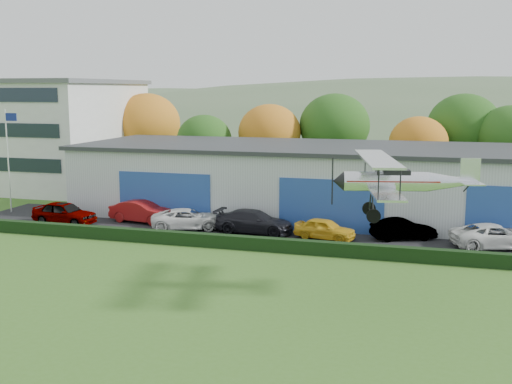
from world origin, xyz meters
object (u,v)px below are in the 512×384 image
(office_block, at_px, (24,133))
(car_5, at_px, (403,229))
(flagpole, at_px, (9,151))
(car_6, at_px, (495,236))
(car_3, at_px, (254,222))
(car_1, at_px, (142,212))
(biplane, at_px, (398,180))
(car_0, at_px, (64,213))
(car_2, at_px, (188,219))
(hangar, at_px, (344,181))
(car_4, at_px, (325,229))

(office_block, height_order, car_5, office_block)
(flagpole, relative_size, car_6, 1.53)
(flagpole, distance_m, car_3, 20.52)
(car_3, relative_size, car_6, 1.00)
(car_1, distance_m, biplane, 22.02)
(car_6, bearing_deg, car_1, 68.79)
(car_0, height_order, car_2, car_0)
(car_5, relative_size, car_6, 0.77)
(hangar, relative_size, office_block, 1.97)
(car_5, bearing_deg, car_3, 70.98)
(office_block, xyz_separation_m, biplane, (37.97, -24.89, 0.22))
(car_2, distance_m, car_6, 19.71)
(hangar, xyz_separation_m, flagpole, (-24.88, -5.98, 2.13))
(flagpole, relative_size, car_4, 2.05)
(flagpole, height_order, car_4, flagpole)
(flagpole, bearing_deg, office_block, 121.97)
(car_5, bearing_deg, car_1, 65.72)
(office_block, relative_size, flagpole, 2.57)
(office_block, relative_size, car_2, 4.17)
(car_2, height_order, biplane, biplane)
(office_block, distance_m, car_3, 32.06)
(office_block, bearing_deg, car_2, -32.13)
(car_2, relative_size, biplane, 0.65)
(car_6, bearing_deg, car_3, 71.23)
(biplane, bearing_deg, hangar, 93.09)
(flagpole, bearing_deg, car_3, -4.65)
(car_1, xyz_separation_m, car_2, (3.93, -1.06, -0.10))
(car_0, height_order, car_4, car_0)
(hangar, height_order, car_1, hangar)
(car_2, distance_m, car_5, 14.32)
(biplane, bearing_deg, car_3, 121.20)
(car_6, bearing_deg, car_2, 71.48)
(office_block, distance_m, car_2, 28.11)
(car_5, bearing_deg, car_6, -121.29)
(flagpole, bearing_deg, car_6, -2.45)
(car_5, bearing_deg, hangar, 11.28)
(hangar, relative_size, car_6, 7.75)
(office_block, bearing_deg, car_1, -35.00)
(car_6, bearing_deg, office_block, 52.18)
(car_5, xyz_separation_m, biplane, (0.18, -11.09, 4.71))
(hangar, distance_m, car_5, 8.52)
(car_4, distance_m, car_5, 4.97)
(hangar, distance_m, car_4, 8.30)
(car_3, bearing_deg, biplane, -134.56)
(hangar, height_order, car_2, hangar)
(office_block, xyz_separation_m, car_6, (43.21, -14.50, -4.44))
(car_2, xyz_separation_m, car_3, (4.69, 0.13, 0.07))
(hangar, height_order, car_6, hangar)
(flagpole, xyz_separation_m, car_6, (35.09, -1.50, -4.01))
(office_block, relative_size, car_5, 5.08)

